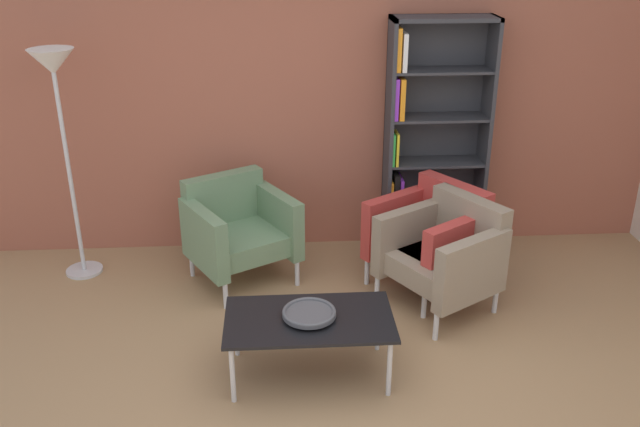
# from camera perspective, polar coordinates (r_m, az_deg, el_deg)

# --- Properties ---
(brick_back_panel) EXTENTS (6.40, 0.12, 2.90)m
(brick_back_panel) POSITION_cam_1_polar(r_m,az_deg,el_deg) (5.47, -0.55, 11.69)
(brick_back_panel) COLOR #9E5642
(brick_back_panel) RESTS_ON ground_plane
(bookshelf_tall) EXTENTS (0.80, 0.30, 1.90)m
(bookshelf_tall) POSITION_cam_1_polar(r_m,az_deg,el_deg) (5.53, 9.00, 5.92)
(bookshelf_tall) COLOR #333338
(bookshelf_tall) RESTS_ON ground_plane
(coffee_table_low) EXTENTS (1.00, 0.56, 0.40)m
(coffee_table_low) POSITION_cam_1_polar(r_m,az_deg,el_deg) (4.10, -0.90, -9.08)
(coffee_table_low) COLOR black
(coffee_table_low) RESTS_ON ground_plane
(decorative_bowl) EXTENTS (0.32, 0.32, 0.05)m
(decorative_bowl) POSITION_cam_1_polar(r_m,az_deg,el_deg) (4.06, -0.91, -8.29)
(decorative_bowl) COLOR #4C4C51
(decorative_bowl) RESTS_ON coffee_table_low
(armchair_near_window) EXTENTS (0.93, 0.91, 0.78)m
(armchair_near_window) POSITION_cam_1_polar(r_m,az_deg,el_deg) (5.19, -6.86, -1.24)
(armchair_near_window) COLOR slate
(armchair_near_window) RESTS_ON ground_plane
(armchair_by_bookshelf) EXTENTS (0.92, 0.94, 0.78)m
(armchair_by_bookshelf) POSITION_cam_1_polar(r_m,az_deg,el_deg) (4.87, 10.40, -3.23)
(armchair_by_bookshelf) COLOR gray
(armchair_by_bookshelf) RESTS_ON ground_plane
(armchair_corner_red) EXTENTS (0.93, 0.94, 0.78)m
(armchair_corner_red) POSITION_cam_1_polar(r_m,az_deg,el_deg) (5.10, 9.26, -1.84)
(armchair_corner_red) COLOR #B73833
(armchair_corner_red) RESTS_ON ground_plane
(floor_lamp_torchiere) EXTENTS (0.32, 0.32, 1.74)m
(floor_lamp_torchiere) POSITION_cam_1_polar(r_m,az_deg,el_deg) (5.23, -21.14, 9.56)
(floor_lamp_torchiere) COLOR silver
(floor_lamp_torchiere) RESTS_ON ground_plane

